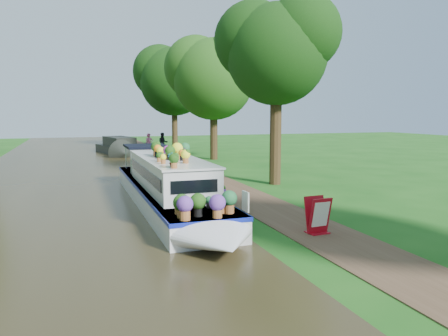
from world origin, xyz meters
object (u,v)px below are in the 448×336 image
at_px(pedestrian_pink, 149,144).
at_px(second_boat, 119,147).
at_px(plant_boat, 170,186).
at_px(pedestrian_dark, 163,143).
at_px(sandwich_board, 318,217).

bearing_deg(pedestrian_pink, second_boat, 146.53).
bearing_deg(plant_boat, second_boat, 88.94).
distance_m(plant_boat, second_boat, 22.22).
xyz_separation_m(plant_boat, second_boat, (0.41, 22.22, -0.26)).
height_order(pedestrian_pink, pedestrian_dark, pedestrian_pink).
bearing_deg(sandwich_board, plant_boat, 120.31).
height_order(sandwich_board, pedestrian_dark, pedestrian_dark).
bearing_deg(pedestrian_dark, pedestrian_pink, -138.08).
bearing_deg(second_boat, pedestrian_dark, -13.09).
bearing_deg(plant_boat, pedestrian_dark, 79.39).
xyz_separation_m(plant_boat, pedestrian_dark, (4.15, 22.16, 0.06)).
relative_size(sandwich_board, pedestrian_pink, 0.60).
relative_size(sandwich_board, pedestrian_dark, 0.60).
height_order(plant_boat, pedestrian_dark, plant_boat).
distance_m(second_boat, pedestrian_dark, 3.75).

